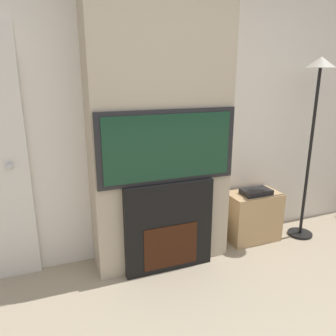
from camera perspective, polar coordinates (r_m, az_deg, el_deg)
name	(u,v)px	position (r m, az deg, el deg)	size (l,w,h in m)	color
wall_back	(152,110)	(2.96, -2.87, 10.13)	(6.00, 0.06, 2.70)	silver
chimney_breast	(160,112)	(2.76, -1.42, 9.69)	(1.19, 0.38, 2.70)	tan
fireplace	(168,226)	(2.86, 0.01, -10.10)	(0.78, 0.15, 0.80)	black
television	(168,147)	(2.62, 0.03, 3.74)	(1.16, 0.07, 0.60)	black
floor_lamp	(316,106)	(3.48, 24.33, 9.88)	(0.27, 0.27, 1.81)	black
media_stand	(252,215)	(3.50, 14.47, -7.98)	(0.53, 0.32, 0.55)	tan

